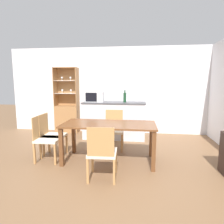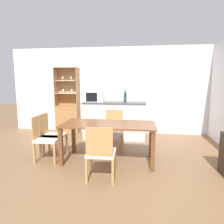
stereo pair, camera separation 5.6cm
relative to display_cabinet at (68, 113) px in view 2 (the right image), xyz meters
name	(u,v)px [view 2 (the right image)]	position (x,y,z in m)	size (l,w,h in m)	color
ground_plane	(105,168)	(1.59, -2.44, -0.57)	(18.00, 18.00, 0.00)	brown
wall_back	(120,91)	(1.59, 0.19, 0.70)	(6.80, 0.06, 2.55)	silver
kitchen_counter	(114,120)	(1.51, -0.51, -0.08)	(1.68, 0.58, 1.00)	silver
display_cabinet	(68,113)	(0.00, 0.00, 0.00)	(0.70, 0.35, 1.96)	#A37042
dining_table	(108,129)	(1.61, -2.11, 0.07)	(1.77, 0.83, 0.75)	brown
dining_chair_head_far	(114,130)	(1.60, -1.36, -0.13)	(0.46, 0.46, 0.88)	beige
dining_chair_side_left_near	(46,138)	(0.38, -2.24, -0.13)	(0.46, 0.46, 0.88)	beige
dining_chair_side_left_far	(51,135)	(0.38, -1.99, -0.13)	(0.45, 0.45, 0.88)	beige
dining_chair_head_near	(101,152)	(1.61, -2.87, -0.13)	(0.46, 0.46, 0.88)	beige
microwave	(95,97)	(0.98, -0.48, 0.56)	(0.48, 0.33, 0.28)	silver
wine_bottle	(125,97)	(1.80, -0.52, 0.56)	(0.08, 0.08, 0.33)	#193D23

